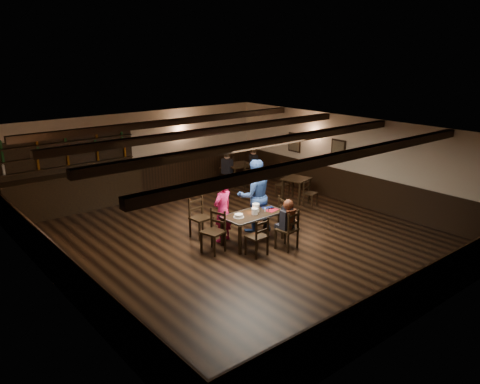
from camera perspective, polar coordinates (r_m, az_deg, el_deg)
ground at (r=12.04m, az=-0.29°, el=-5.50°), size 10.00×10.00×0.00m
room_shell at (r=11.52m, az=-0.39°, el=2.62°), size 9.02×10.02×2.71m
dining_table at (r=11.49m, az=1.63°, el=-3.03°), size 1.58×0.82×0.75m
chair_near_left at (r=10.77m, az=2.35°, el=-5.16°), size 0.46×0.44×0.93m
chair_near_right at (r=11.18m, az=6.10°, el=-4.27°), size 0.52×0.50×0.98m
chair_end_left at (r=11.03m, az=-3.01°, el=-4.34°), size 0.55×0.57×1.02m
chair_end_right at (r=12.28m, az=5.58°, el=-2.33°), size 0.52×0.53×0.95m
chair_far_pushed at (r=11.93m, az=-5.06°, el=-2.69°), size 0.51×0.49×1.03m
woman_pink at (r=11.54m, az=-2.13°, el=-2.28°), size 0.65×0.51×1.60m
man_blue at (r=12.14m, az=1.76°, el=-0.46°), size 1.12×0.98×1.93m
seated_person at (r=11.12m, az=5.85°, el=-2.97°), size 0.33×0.50×0.81m
cake at (r=11.20m, az=-0.16°, el=-2.93°), size 0.26×0.26×0.08m
plate_stack_a at (r=11.40m, az=1.80°, el=-2.36°), size 0.16×0.16×0.15m
plate_stack_b at (r=11.57m, az=1.94°, el=-1.92°), size 0.18×0.18×0.21m
tea_light at (r=11.54m, az=1.53°, el=-2.39°), size 0.06×0.06×0.06m
salt_shaker at (r=11.62m, az=3.09°, el=-2.16°), size 0.04×0.04×0.09m
pepper_shaker at (r=11.62m, az=3.47°, el=-2.15°), size 0.04×0.04×0.09m
drink_glass at (r=11.71m, az=2.06°, el=-1.90°), size 0.08×0.08×0.12m
menu_red at (r=11.74m, az=3.90°, el=-2.19°), size 0.38×0.30×0.00m
menu_blue at (r=11.89m, az=3.40°, el=-1.93°), size 0.35×0.31×0.00m
bar_counter at (r=14.64m, az=-19.63°, el=0.62°), size 4.24×0.70×2.20m
back_table_a at (r=14.75m, az=6.88°, el=1.29°), size 0.90×0.90×0.75m
back_table_b at (r=16.43m, az=-0.09°, el=3.08°), size 1.02×1.02×0.75m
bg_patron_left at (r=16.18m, az=-1.58°, el=3.52°), size 0.30×0.40×0.75m
bg_patron_right at (r=16.89m, az=1.65°, el=4.08°), size 0.32×0.41×0.73m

